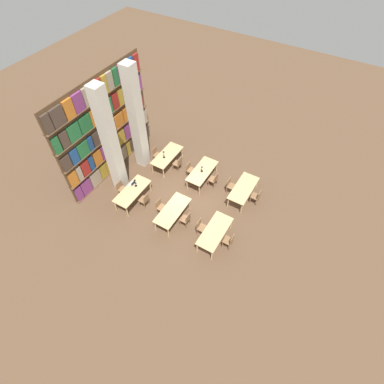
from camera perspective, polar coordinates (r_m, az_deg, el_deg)
ground_plane at (r=15.76m, az=-0.73°, el=-1.25°), size 40.00×40.00×0.00m
bookshelf_bank at (r=16.24m, az=-15.97°, el=11.52°), size 6.36×0.35×5.50m
pillar_left at (r=14.78m, az=-15.31°, el=9.05°), size 0.59×0.59×6.00m
pillar_center at (r=15.89m, az=-10.50°, el=13.36°), size 0.59×0.59×6.00m
reading_table_0 at (r=13.81m, az=4.38°, el=-7.55°), size 2.11×0.91×0.75m
chair_0 at (r=13.85m, az=7.10°, el=-9.18°), size 0.42×0.40×0.90m
chair_1 at (r=14.14m, az=1.71°, el=-6.64°), size 0.42×0.40×0.90m
reading_table_1 at (r=15.53m, az=9.78°, el=0.62°), size 2.11×0.91×0.75m
chair_2 at (r=15.58m, az=12.19°, el=-0.80°), size 0.42×0.40×0.90m
chair_3 at (r=15.84m, az=7.33°, el=1.29°), size 0.42×0.40×0.90m
reading_table_2 at (r=14.46m, az=-3.71°, el=-3.60°), size 2.11×0.91×0.75m
chair_4 at (r=14.39m, az=-1.15°, el=-5.17°), size 0.42×0.40×0.90m
chair_5 at (r=14.90m, az=-6.00°, el=-2.78°), size 0.42×0.40×0.90m
reading_table_3 at (r=16.13m, az=1.96°, el=3.92°), size 2.11×0.91×0.75m
chair_6 at (r=16.03m, az=4.20°, el=2.42°), size 0.42×0.40×0.90m
chair_7 at (r=16.50m, az=-0.34°, el=4.35°), size 0.42×0.40×0.90m
desk_lamp_0 at (r=15.85m, az=1.90°, el=4.60°), size 0.14×0.14×0.39m
reading_table_4 at (r=15.48m, az=-11.30°, el=0.08°), size 2.11×0.91×0.75m
chair_8 at (r=15.28m, az=-9.04°, el=-1.46°), size 0.42×0.40×0.90m
chair_9 at (r=15.99m, az=-13.27°, el=0.67°), size 0.42×0.40×0.90m
desk_lamp_1 at (r=15.34m, az=-10.81°, el=1.98°), size 0.14×0.14×0.50m
laptop at (r=15.68m, az=-11.29°, el=1.60°), size 0.32×0.22×0.21m
reading_table_5 at (r=17.04m, az=-4.75°, el=6.88°), size 2.11×0.91×0.75m
chair_10 at (r=16.85m, az=-2.68°, el=5.49°), size 0.42×0.40×0.90m
chair_11 at (r=17.49m, az=-6.80°, el=7.18°), size 0.42×0.40×0.90m
desk_lamp_2 at (r=16.64m, az=-5.42°, el=7.37°), size 0.14×0.14×0.47m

